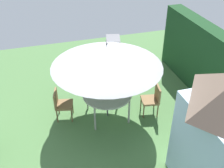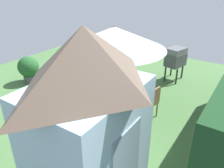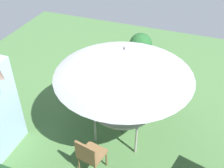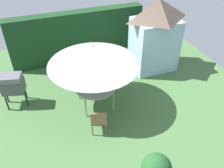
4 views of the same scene
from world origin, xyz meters
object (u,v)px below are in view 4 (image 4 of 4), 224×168
at_px(patio_table, 95,87).
at_px(patio_umbrella, 93,55).
at_px(bbq_grill, 12,84).
at_px(chair_near_shed, 99,120).
at_px(chair_far_side, 92,71).
at_px(garden_shed, 155,35).

xyz_separation_m(patio_table, patio_umbrella, (-0.00, -0.00, 1.22)).
xyz_separation_m(patio_umbrella, bbq_grill, (-2.54, 0.94, -1.10)).
bearing_deg(bbq_grill, patio_table, -20.32).
height_order(chair_near_shed, chair_far_side, same).
bearing_deg(chair_far_side, bbq_grill, -173.27).
xyz_separation_m(bbq_grill, chair_near_shed, (2.26, -2.19, -0.33)).
relative_size(garden_shed, chair_far_side, 3.22).
bearing_deg(patio_table, chair_far_side, 79.37).
bearing_deg(chair_near_shed, garden_shed, 40.29).
bearing_deg(patio_umbrella, chair_near_shed, -102.87).
relative_size(patio_table, chair_far_side, 1.50).
distance_m(patio_umbrella, chair_near_shed, 1.91).
height_order(bbq_grill, chair_near_shed, bbq_grill).
relative_size(chair_near_shed, chair_far_side, 1.00).
height_order(patio_table, chair_near_shed, chair_near_shed).
distance_m(patio_table, chair_far_side, 1.31).
relative_size(patio_table, bbq_grill, 1.13).
height_order(garden_shed, chair_near_shed, garden_shed).
distance_m(patio_umbrella, chair_far_side, 1.92).
xyz_separation_m(garden_shed, chair_far_side, (-2.68, -0.20, -0.96)).
bearing_deg(patio_umbrella, bbq_grill, 159.68).
height_order(garden_shed, patio_table, garden_shed).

